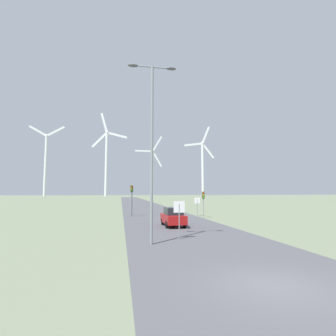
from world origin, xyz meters
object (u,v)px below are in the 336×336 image
at_px(wind_turbine_left, 106,158).
at_px(wind_turbine_center, 153,168).
at_px(traffic_light_post_near_right, 203,199).
at_px(streetlamp, 152,132).
at_px(car_approaching, 173,217).
at_px(wind_turbine_right, 203,164).
at_px(traffic_light_post_near_left, 131,194).
at_px(stop_sign_far, 197,203).
at_px(traffic_light_post_mid_left, 132,194).
at_px(wind_turbine_far_left, 46,160).
at_px(stop_sign_near, 179,213).

height_order(wind_turbine_left, wind_turbine_center, wind_turbine_left).
bearing_deg(traffic_light_post_near_right, wind_turbine_left, 96.77).
relative_size(streetlamp, car_approaching, 2.85).
relative_size(wind_turbine_left, wind_turbine_right, 1.11).
bearing_deg(wind_turbine_center, wind_turbine_left, -132.45).
distance_m(traffic_light_post_near_left, car_approaching, 12.27).
bearing_deg(wind_turbine_center, wind_turbine_right, -48.66).
height_order(streetlamp, wind_turbine_right, wind_turbine_right).
xyz_separation_m(stop_sign_far, traffic_light_post_near_left, (-9.01, 1.58, 1.33)).
distance_m(traffic_light_post_mid_left, car_approaching, 12.42).
bearing_deg(wind_turbine_left, wind_turbine_right, 2.41).
bearing_deg(car_approaching, traffic_light_post_near_left, 107.42).
height_order(traffic_light_post_near_right, wind_turbine_right, wind_turbine_right).
relative_size(traffic_light_post_near_left, wind_turbine_left, 0.06).
height_order(stop_sign_far, wind_turbine_left, wind_turbine_left).
bearing_deg(wind_turbine_far_left, stop_sign_far, -69.94).
bearing_deg(wind_turbine_left, traffic_light_post_near_left, -85.81).
xyz_separation_m(stop_sign_far, wind_turbine_right, (62.76, 192.65, 27.24)).
bearing_deg(wind_turbine_left, wind_turbine_far_left, 163.38).
xyz_separation_m(streetlamp, wind_turbine_far_left, (-66.21, 222.93, 24.01)).
relative_size(stop_sign_near, wind_turbine_left, 0.04).
distance_m(wind_turbine_center, wind_turbine_right, 61.01).
distance_m(traffic_light_post_near_left, wind_turbine_center, 240.32).
relative_size(stop_sign_near, wind_turbine_far_left, 0.04).
distance_m(stop_sign_far, wind_turbine_right, 204.44).
xyz_separation_m(streetlamp, car_approaching, (3.10, 8.42, -6.31)).
relative_size(car_approaching, wind_turbine_left, 0.06).
xyz_separation_m(streetlamp, stop_sign_near, (2.14, 1.43, -5.36)).
bearing_deg(wind_turbine_right, wind_turbine_far_left, 175.04).
xyz_separation_m(stop_sign_far, wind_turbine_left, (-22.73, 189.06, 30.35)).
height_order(traffic_light_post_near_left, wind_turbine_far_left, wind_turbine_far_left).
bearing_deg(traffic_light_post_near_left, wind_turbine_far_left, 107.93).
relative_size(stop_sign_far, car_approaching, 0.62).
xyz_separation_m(stop_sign_far, wind_turbine_center, (22.46, 238.46, 26.86)).
distance_m(wind_turbine_left, wind_turbine_right, 85.62).
bearing_deg(traffic_light_post_near_left, wind_turbine_center, 82.43).
bearing_deg(wind_turbine_right, wind_turbine_center, 131.34).
height_order(stop_sign_far, wind_turbine_center, wind_turbine_center).
height_order(traffic_light_post_near_left, traffic_light_post_near_right, traffic_light_post_near_left).
bearing_deg(wind_turbine_far_left, traffic_light_post_near_left, -72.07).
bearing_deg(traffic_light_post_near_left, wind_turbine_left, 94.19).
bearing_deg(stop_sign_far, stop_sign_near, -110.61).
height_order(stop_sign_far, wind_turbine_right, wind_turbine_right).
bearing_deg(stop_sign_near, traffic_light_post_mid_left, 97.67).
xyz_separation_m(traffic_light_post_near_left, wind_turbine_left, (-13.72, 187.47, 29.02)).
bearing_deg(car_approaching, streetlamp, -110.24).
xyz_separation_m(wind_turbine_far_left, wind_turbine_center, (97.17, 33.88, -2.58)).
bearing_deg(car_approaching, wind_turbine_left, 94.98).
bearing_deg(streetlamp, wind_turbine_right, 71.34).
xyz_separation_m(traffic_light_post_near_left, wind_turbine_far_left, (-65.70, 202.99, 28.11)).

